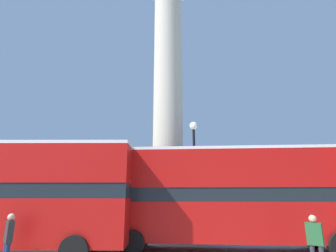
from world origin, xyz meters
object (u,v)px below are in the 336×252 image
Objects in this scene: bus_c at (227,194)px; street_lamp at (195,170)px; monument_column at (168,126)px; equestrian_statue at (316,204)px; pedestrian_by_plinth at (8,238)px; pedestrian_near_lamp at (315,241)px.

street_lamp reaches higher than bus_c.
street_lamp is (-1.12, 2.24, 1.26)m from bus_c.
monument_column is 3.24× the size of street_lamp.
bus_c is 1.87× the size of equestrian_statue.
equestrian_statue is (12.06, 4.44, -5.21)m from monument_column.
bus_c reaches higher than pedestrian_by_plinth.
monument_column reaches higher than pedestrian_by_plinth.
pedestrian_by_plinth is at bearing -123.18° from monument_column.
street_lamp is 3.67× the size of pedestrian_near_lamp.
monument_column reaches higher than street_lamp.
street_lamp is at bearing -120.56° from equestrian_statue.
bus_c is 13.76m from equestrian_statue.
street_lamp is at bearing 121.95° from bus_c.
pedestrian_near_lamp is at bearing -63.77° from monument_column.
pedestrian_by_plinth is at bearing -141.77° from pedestrian_near_lamp.
equestrian_statue is 15.31m from pedestrian_near_lamp.
bus_c reaches higher than pedestrian_near_lamp.
pedestrian_by_plinth is (-9.62, 0.63, 0.01)m from pedestrian_near_lamp.
street_lamp is at bearing 159.89° from pedestrian_near_lamp.
bus_c is at bearing 160.85° from pedestrian_near_lamp.
monument_column is 11.89× the size of pedestrian_near_lamp.
monument_column is at bearing -135.77° from equestrian_statue.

